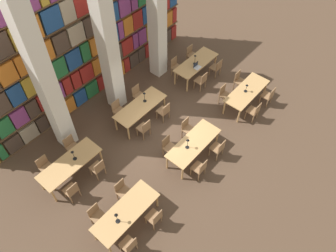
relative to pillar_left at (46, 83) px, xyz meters
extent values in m
plane|color=#4C3828|center=(2.61, -2.67, -3.00)|extent=(40.00, 40.00, 0.00)
cube|color=brown|center=(2.61, 1.18, -0.25)|extent=(10.38, 0.06, 5.50)
cube|color=brown|center=(2.61, 1.18, -2.99)|extent=(10.38, 0.35, 0.03)
cube|color=#236B38|center=(-2.01, 1.15, -2.62)|extent=(0.27, 0.20, 0.70)
cube|color=#47382D|center=(-1.51, 1.15, -2.62)|extent=(0.59, 0.20, 0.70)
cube|color=tan|center=(-0.85, 1.15, -2.62)|extent=(0.66, 0.20, 0.70)
cube|color=#47382D|center=(-0.26, 1.15, -2.62)|extent=(0.43, 0.20, 0.70)
cube|color=orange|center=(0.33, 1.15, -2.62)|extent=(0.62, 0.20, 0.70)
cube|color=orange|center=(0.97, 1.15, -2.62)|extent=(0.63, 0.20, 0.70)
cube|color=navy|center=(1.62, 1.15, -2.62)|extent=(0.54, 0.20, 0.70)
cube|color=#236B38|center=(2.23, 1.15, -2.62)|extent=(0.59, 0.20, 0.70)
cube|color=maroon|center=(2.75, 1.15, -2.62)|extent=(0.38, 0.20, 0.70)
cube|color=#47382D|center=(3.19, 1.15, -2.62)|extent=(0.42, 0.20, 0.70)
cube|color=orange|center=(3.77, 1.15, -2.62)|extent=(0.66, 0.20, 0.70)
cube|color=maroon|center=(4.29, 1.15, -2.62)|extent=(0.31, 0.20, 0.70)
cube|color=#47382D|center=(4.76, 1.15, -2.62)|extent=(0.53, 0.20, 0.70)
cube|color=#47382D|center=(5.26, 1.15, -2.62)|extent=(0.41, 0.20, 0.70)
cube|color=maroon|center=(5.74, 1.15, -2.62)|extent=(0.47, 0.20, 0.70)
cube|color=tan|center=(6.33, 1.15, -2.62)|extent=(0.60, 0.20, 0.70)
cube|color=#47382D|center=(7.01, 1.15, -2.62)|extent=(0.69, 0.20, 0.70)
cube|color=maroon|center=(7.57, 1.15, -2.62)|extent=(0.36, 0.20, 0.70)
cube|color=brown|center=(2.61, 1.18, -2.07)|extent=(10.38, 0.35, 0.03)
cube|color=#236B38|center=(-1.50, 1.15, -1.69)|extent=(0.55, 0.20, 0.73)
cube|color=#84387A|center=(-0.90, 1.15, -1.69)|extent=(0.56, 0.20, 0.73)
cube|color=#47382D|center=(-0.36, 1.15, -1.69)|extent=(0.43, 0.20, 0.73)
cube|color=maroon|center=(0.20, 1.15, -1.69)|extent=(0.58, 0.20, 0.73)
cube|color=#84387A|center=(0.77, 1.15, -1.69)|extent=(0.45, 0.20, 0.73)
cube|color=maroon|center=(1.22, 1.15, -1.69)|extent=(0.33, 0.20, 0.73)
cube|color=maroon|center=(1.64, 1.15, -1.69)|extent=(0.36, 0.20, 0.73)
cube|color=maroon|center=(2.18, 1.15, -1.69)|extent=(0.58, 0.20, 0.73)
cube|color=orange|center=(2.83, 1.15, -1.69)|extent=(0.64, 0.20, 0.73)
cube|color=#84387A|center=(3.30, 1.15, -1.69)|extent=(0.25, 0.20, 0.73)
cube|color=#47382D|center=(3.79, 1.15, -1.69)|extent=(0.64, 0.20, 0.73)
cube|color=maroon|center=(4.45, 1.15, -1.69)|extent=(0.62, 0.20, 0.73)
cube|color=#84387A|center=(4.95, 1.15, -1.69)|extent=(0.28, 0.20, 0.73)
cube|color=#84387A|center=(5.39, 1.15, -1.69)|extent=(0.46, 0.20, 0.73)
cube|color=#B7932D|center=(5.81, 1.15, -1.69)|extent=(0.30, 0.20, 0.73)
cube|color=tan|center=(6.32, 1.15, -1.69)|extent=(0.61, 0.20, 0.73)
cube|color=#236B38|center=(6.81, 1.15, -1.69)|extent=(0.29, 0.20, 0.73)
cube|color=orange|center=(7.22, 1.15, -1.69)|extent=(0.43, 0.20, 0.73)
cube|color=maroon|center=(7.61, 1.15, -1.69)|extent=(0.27, 0.20, 0.73)
cube|color=brown|center=(2.61, 1.18, -1.15)|extent=(10.38, 0.35, 0.03)
cube|color=#47382D|center=(-1.21, 1.15, -0.75)|extent=(0.50, 0.20, 0.78)
cube|color=navy|center=(-0.65, 1.15, -0.75)|extent=(0.52, 0.20, 0.78)
cube|color=#B7932D|center=(-0.05, 1.15, -0.75)|extent=(0.61, 0.20, 0.78)
cube|color=#47382D|center=(0.49, 1.15, -0.75)|extent=(0.40, 0.20, 0.78)
cube|color=#236B38|center=(1.08, 1.15, -0.75)|extent=(0.66, 0.20, 0.78)
cube|color=navy|center=(1.78, 1.15, -0.75)|extent=(0.62, 0.20, 0.78)
cube|color=#236B38|center=(2.35, 1.15, -0.75)|extent=(0.38, 0.20, 0.78)
cube|color=orange|center=(2.85, 1.15, -0.75)|extent=(0.50, 0.20, 0.78)
cube|color=tan|center=(3.30, 1.15, -0.75)|extent=(0.37, 0.20, 0.78)
cube|color=navy|center=(3.78, 1.15, -0.75)|extent=(0.48, 0.20, 0.78)
cube|color=#84387A|center=(4.20, 1.15, -0.75)|extent=(0.25, 0.20, 0.78)
cube|color=orange|center=(4.62, 1.15, -0.75)|extent=(0.51, 0.20, 0.78)
cube|color=maroon|center=(5.17, 1.15, -0.75)|extent=(0.55, 0.20, 0.78)
cube|color=navy|center=(5.83, 1.15, -0.75)|extent=(0.70, 0.20, 0.78)
cube|color=tan|center=(6.46, 1.15, -0.75)|extent=(0.43, 0.20, 0.78)
cube|color=maroon|center=(6.97, 1.15, -0.75)|extent=(0.51, 0.20, 0.78)
cube|color=brown|center=(2.61, 1.18, -0.24)|extent=(10.38, 0.35, 0.03)
cube|color=orange|center=(-0.61, 1.15, 0.15)|extent=(0.60, 0.20, 0.74)
cube|color=orange|center=(0.07, 1.15, 0.15)|extent=(0.65, 0.20, 0.74)
cube|color=orange|center=(0.78, 1.15, 0.15)|extent=(0.68, 0.20, 0.74)
cube|color=#47382D|center=(1.48, 1.15, 0.15)|extent=(0.58, 0.20, 0.74)
cube|color=tan|center=(2.16, 1.15, 0.15)|extent=(0.65, 0.20, 0.74)
cube|color=#47382D|center=(2.80, 1.15, 0.15)|extent=(0.54, 0.20, 0.74)
cube|color=maroon|center=(3.36, 1.15, 0.15)|extent=(0.45, 0.20, 0.74)
cube|color=navy|center=(3.90, 1.15, 0.15)|extent=(0.57, 0.20, 0.74)
cube|color=#84387A|center=(4.54, 1.15, 0.15)|extent=(0.58, 0.20, 0.74)
cube|color=#84387A|center=(5.07, 1.15, 0.15)|extent=(0.33, 0.20, 0.74)
cube|color=brown|center=(2.61, 1.18, 0.68)|extent=(10.38, 0.35, 0.03)
cube|color=#B7932D|center=(0.16, 1.15, 1.10)|extent=(0.44, 0.20, 0.80)
cube|color=orange|center=(0.71, 1.15, 1.10)|extent=(0.58, 0.20, 0.80)
cube|color=navy|center=(1.42, 1.15, 1.10)|extent=(0.68, 0.20, 0.80)
cube|color=tan|center=(2.05, 1.15, 1.10)|extent=(0.53, 0.20, 0.80)
cube|color=maroon|center=(2.61, 1.15, 1.10)|extent=(0.55, 0.20, 0.80)
cube|color=#84387A|center=(0.00, 1.15, 1.97)|extent=(0.42, 0.20, 0.71)
cube|color=orange|center=(0.41, 1.15, 1.97)|extent=(0.34, 0.20, 0.71)
cube|color=#84387A|center=(0.90, 1.15, 1.97)|extent=(0.53, 0.20, 0.71)
cube|color=silver|center=(0.00, 0.00, 0.00)|extent=(0.56, 0.56, 6.00)
cube|color=silver|center=(2.61, 0.00, 0.00)|extent=(0.56, 0.56, 6.00)
cube|color=silver|center=(5.22, 0.00, 0.00)|extent=(0.56, 0.56, 6.00)
cube|color=tan|center=(-0.81, -4.05, -2.26)|extent=(2.22, 0.85, 0.04)
cylinder|color=tan|center=(-1.84, -4.39, -2.64)|extent=(0.07, 0.07, 0.72)
cylinder|color=tan|center=(0.22, -4.39, -2.64)|extent=(0.07, 0.07, 0.72)
cylinder|color=tan|center=(-1.84, -3.70, -2.64)|extent=(0.07, 0.07, 0.72)
cylinder|color=tan|center=(0.22, -3.70, -2.64)|extent=(0.07, 0.07, 0.72)
cylinder|color=olive|center=(-1.59, -4.52, -2.79)|extent=(0.04, 0.04, 0.43)
cylinder|color=olive|center=(-1.23, -4.52, -2.79)|extent=(0.04, 0.04, 0.43)
cylinder|color=olive|center=(-1.23, -4.86, -2.79)|extent=(0.04, 0.04, 0.43)
cube|color=olive|center=(-1.41, -4.69, -2.55)|extent=(0.42, 0.40, 0.04)
cube|color=olive|center=(-1.41, -4.88, -2.32)|extent=(0.40, 0.03, 0.42)
cylinder|color=olive|center=(-1.23, -3.57, -2.79)|extent=(0.04, 0.04, 0.43)
cylinder|color=olive|center=(-1.59, -3.57, -2.79)|extent=(0.04, 0.04, 0.43)
cylinder|color=olive|center=(-1.23, -3.23, -2.79)|extent=(0.04, 0.04, 0.43)
cylinder|color=olive|center=(-1.59, -3.23, -2.79)|extent=(0.04, 0.04, 0.43)
cube|color=olive|center=(-1.41, -3.40, -2.55)|extent=(0.42, 0.40, 0.04)
cube|color=olive|center=(-1.41, -3.22, -2.32)|extent=(0.40, 0.03, 0.42)
cylinder|color=olive|center=(-0.47, -4.52, -2.79)|extent=(0.04, 0.04, 0.43)
cylinder|color=olive|center=(-0.11, -4.52, -2.79)|extent=(0.04, 0.04, 0.43)
cylinder|color=olive|center=(-0.47, -4.86, -2.79)|extent=(0.04, 0.04, 0.43)
cylinder|color=olive|center=(-0.11, -4.86, -2.79)|extent=(0.04, 0.04, 0.43)
cube|color=olive|center=(-0.29, -4.69, -2.55)|extent=(0.42, 0.40, 0.04)
cube|color=olive|center=(-0.29, -4.88, -2.32)|extent=(0.40, 0.03, 0.42)
cylinder|color=olive|center=(-0.11, -3.57, -2.79)|extent=(0.04, 0.04, 0.43)
cylinder|color=olive|center=(-0.47, -3.57, -2.79)|extent=(0.04, 0.04, 0.43)
cylinder|color=olive|center=(-0.11, -3.23, -2.79)|extent=(0.04, 0.04, 0.43)
cylinder|color=olive|center=(-0.47, -3.23, -2.79)|extent=(0.04, 0.04, 0.43)
cube|color=olive|center=(-0.29, -3.40, -2.55)|extent=(0.42, 0.40, 0.04)
cube|color=olive|center=(-0.29, -3.22, -2.32)|extent=(0.40, 0.03, 0.42)
cylinder|color=black|center=(-1.18, -4.09, -2.23)|extent=(0.14, 0.14, 0.01)
cylinder|color=black|center=(-1.18, -4.09, -2.01)|extent=(0.02, 0.02, 0.42)
cone|color=black|center=(-1.18, -4.09, -1.77)|extent=(0.11, 0.11, 0.07)
cube|color=tan|center=(2.57, -4.02, -2.26)|extent=(2.22, 0.85, 0.04)
cylinder|color=tan|center=(1.54, -4.37, -2.64)|extent=(0.07, 0.07, 0.72)
cylinder|color=tan|center=(3.60, -4.37, -2.64)|extent=(0.07, 0.07, 0.72)
cylinder|color=tan|center=(1.54, -3.68, -2.64)|extent=(0.07, 0.07, 0.72)
cylinder|color=tan|center=(3.60, -3.68, -2.64)|extent=(0.07, 0.07, 0.72)
cylinder|color=olive|center=(1.85, -4.50, -2.79)|extent=(0.04, 0.04, 0.43)
cylinder|color=olive|center=(2.21, -4.50, -2.79)|extent=(0.04, 0.04, 0.43)
cylinder|color=olive|center=(1.85, -4.84, -2.79)|extent=(0.04, 0.04, 0.43)
cylinder|color=olive|center=(2.21, -4.84, -2.79)|extent=(0.04, 0.04, 0.43)
cube|color=olive|center=(2.03, -4.67, -2.55)|extent=(0.42, 0.40, 0.04)
cube|color=olive|center=(2.03, -4.85, -2.32)|extent=(0.40, 0.03, 0.42)
cylinder|color=olive|center=(2.21, -3.55, -2.79)|extent=(0.04, 0.04, 0.43)
cylinder|color=olive|center=(1.85, -3.55, -2.79)|extent=(0.04, 0.04, 0.43)
cylinder|color=olive|center=(2.21, -3.21, -2.79)|extent=(0.04, 0.04, 0.43)
cylinder|color=olive|center=(1.85, -3.21, -2.79)|extent=(0.04, 0.04, 0.43)
cube|color=olive|center=(2.03, -3.38, -2.55)|extent=(0.42, 0.40, 0.04)
cube|color=olive|center=(2.03, -3.19, -2.32)|extent=(0.40, 0.03, 0.42)
cylinder|color=olive|center=(2.95, -4.50, -2.79)|extent=(0.04, 0.04, 0.43)
cylinder|color=olive|center=(3.31, -4.50, -2.79)|extent=(0.04, 0.04, 0.43)
cylinder|color=olive|center=(2.95, -4.84, -2.79)|extent=(0.04, 0.04, 0.43)
cylinder|color=olive|center=(3.31, -4.84, -2.79)|extent=(0.04, 0.04, 0.43)
cube|color=olive|center=(3.13, -4.67, -2.55)|extent=(0.42, 0.40, 0.04)
cube|color=olive|center=(3.13, -4.85, -2.32)|extent=(0.40, 0.03, 0.42)
cylinder|color=olive|center=(3.31, -3.55, -2.79)|extent=(0.04, 0.04, 0.43)
cylinder|color=olive|center=(2.95, -3.55, -2.79)|extent=(0.04, 0.04, 0.43)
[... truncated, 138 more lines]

